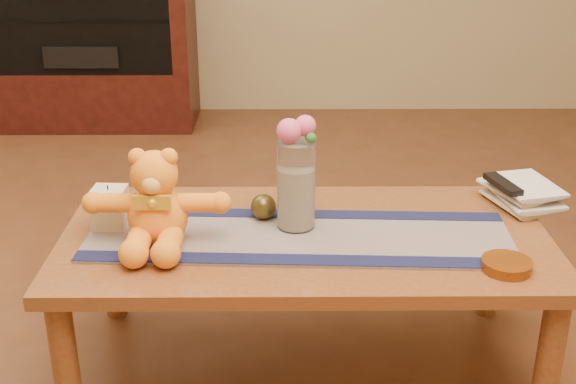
{
  "coord_description": "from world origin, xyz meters",
  "views": [
    {
      "loc": [
        -0.06,
        -1.91,
        1.39
      ],
      "look_at": [
        -0.05,
        0.0,
        0.58
      ],
      "focal_mm": 46.17,
      "sensor_mm": 36.0,
      "label": 1
    }
  ],
  "objects_px": {
    "bronze_ball": "(263,207)",
    "book_bottom": "(498,205)",
    "teddy_bear": "(156,198)",
    "pillar_candle": "(110,208)",
    "glass_vase": "(296,185)",
    "tv_remote": "(503,184)",
    "amber_dish": "(507,265)"
  },
  "relations": [
    {
      "from": "teddy_bear",
      "to": "book_bottom",
      "type": "distance_m",
      "value": 1.05
    },
    {
      "from": "teddy_bear",
      "to": "book_bottom",
      "type": "bearing_deg",
      "value": 12.73
    },
    {
      "from": "glass_vase",
      "to": "amber_dish",
      "type": "relative_size",
      "value": 1.98
    },
    {
      "from": "glass_vase",
      "to": "pillar_candle",
      "type": "bearing_deg",
      "value": 179.05
    },
    {
      "from": "glass_vase",
      "to": "book_bottom",
      "type": "bearing_deg",
      "value": 12.52
    },
    {
      "from": "bronze_ball",
      "to": "tv_remote",
      "type": "distance_m",
      "value": 0.73
    },
    {
      "from": "pillar_candle",
      "to": "book_bottom",
      "type": "relative_size",
      "value": 0.51
    },
    {
      "from": "tv_remote",
      "to": "amber_dish",
      "type": "xyz_separation_m",
      "value": [
        -0.09,
        -0.38,
        -0.07
      ]
    },
    {
      "from": "pillar_candle",
      "to": "amber_dish",
      "type": "relative_size",
      "value": 0.87
    },
    {
      "from": "tv_remote",
      "to": "bronze_ball",
      "type": "bearing_deg",
      "value": 170.24
    },
    {
      "from": "bronze_ball",
      "to": "book_bottom",
      "type": "xyz_separation_m",
      "value": [
        0.72,
        0.09,
        -0.04
      ]
    },
    {
      "from": "teddy_bear",
      "to": "tv_remote",
      "type": "relative_size",
      "value": 2.37
    },
    {
      "from": "bronze_ball",
      "to": "book_bottom",
      "type": "distance_m",
      "value": 0.73
    },
    {
      "from": "glass_vase",
      "to": "tv_remote",
      "type": "xyz_separation_m",
      "value": [
        0.63,
        0.13,
        -0.05
      ]
    },
    {
      "from": "glass_vase",
      "to": "bronze_ball",
      "type": "xyz_separation_m",
      "value": [
        -0.1,
        0.05,
        -0.09
      ]
    },
    {
      "from": "pillar_candle",
      "to": "book_bottom",
      "type": "distance_m",
      "value": 1.18
    },
    {
      "from": "book_bottom",
      "to": "amber_dish",
      "type": "distance_m",
      "value": 0.4
    },
    {
      "from": "pillar_candle",
      "to": "bronze_ball",
      "type": "relative_size",
      "value": 1.51
    },
    {
      "from": "teddy_bear",
      "to": "pillar_candle",
      "type": "bearing_deg",
      "value": 149.26
    },
    {
      "from": "bronze_ball",
      "to": "glass_vase",
      "type": "bearing_deg",
      "value": -29.76
    },
    {
      "from": "glass_vase",
      "to": "tv_remote",
      "type": "height_order",
      "value": "glass_vase"
    },
    {
      "from": "pillar_candle",
      "to": "book_bottom",
      "type": "bearing_deg",
      "value": 6.39
    },
    {
      "from": "tv_remote",
      "to": "book_bottom",
      "type": "bearing_deg",
      "value": 90.0
    },
    {
      "from": "tv_remote",
      "to": "pillar_candle",
      "type": "bearing_deg",
      "value": 170.21
    },
    {
      "from": "tv_remote",
      "to": "amber_dish",
      "type": "height_order",
      "value": "tv_remote"
    },
    {
      "from": "teddy_bear",
      "to": "glass_vase",
      "type": "height_order",
      "value": "glass_vase"
    },
    {
      "from": "glass_vase",
      "to": "book_bottom",
      "type": "height_order",
      "value": "glass_vase"
    },
    {
      "from": "bronze_ball",
      "to": "amber_dish",
      "type": "height_order",
      "value": "bronze_ball"
    },
    {
      "from": "bronze_ball",
      "to": "amber_dish",
      "type": "xyz_separation_m",
      "value": [
        0.64,
        -0.31,
        -0.03
      ]
    },
    {
      "from": "book_bottom",
      "to": "amber_dish",
      "type": "relative_size",
      "value": 1.7
    },
    {
      "from": "tv_remote",
      "to": "teddy_bear",
      "type": "bearing_deg",
      "value": 176.19
    },
    {
      "from": "glass_vase",
      "to": "book_bottom",
      "type": "xyz_separation_m",
      "value": [
        0.63,
        0.14,
        -0.13
      ]
    }
  ]
}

